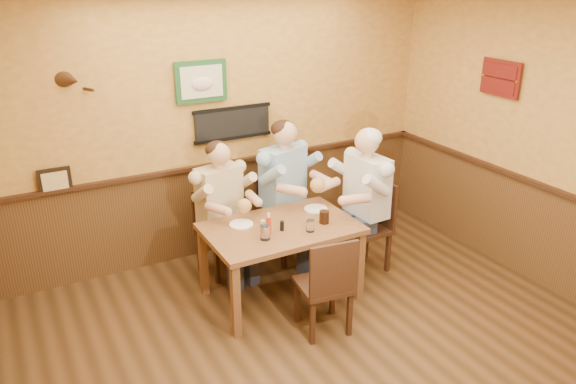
{
  "coord_description": "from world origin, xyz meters",
  "views": [
    {
      "loc": [
        -2.11,
        -2.91,
        2.99
      ],
      "look_at": [
        0.12,
        1.23,
        1.1
      ],
      "focal_mm": 35.0,
      "sensor_mm": 36.0,
      "label": 1
    }
  ],
  "objects_px": {
    "chair_right_end": "(365,227)",
    "pepper_shaker": "(282,226)",
    "chair_back_left": "(221,233)",
    "water_glass_left": "(265,232)",
    "diner_tan_shirt": "(220,216)",
    "salt_shaker": "(263,225)",
    "diner_white_elder": "(366,209)",
    "water_glass_mid": "(310,226)",
    "chair_near_side": "(323,283)",
    "dining_table": "(281,235)",
    "hot_sauce_bottle": "(269,224)",
    "chair_back_right": "(283,217)",
    "cola_tumbler": "(324,217)",
    "diner_blue_polo": "(283,199)"
  },
  "relations": [
    {
      "from": "chair_right_end",
      "to": "water_glass_left",
      "type": "distance_m",
      "value": 1.33
    },
    {
      "from": "water_glass_left",
      "to": "dining_table",
      "type": "bearing_deg",
      "value": 35.28
    },
    {
      "from": "diner_tan_shirt",
      "to": "diner_white_elder",
      "type": "relative_size",
      "value": 0.93
    },
    {
      "from": "pepper_shaker",
      "to": "hot_sauce_bottle",
      "type": "bearing_deg",
      "value": -179.07
    },
    {
      "from": "chair_near_side",
      "to": "hot_sauce_bottle",
      "type": "bearing_deg",
      "value": -58.7
    },
    {
      "from": "water_glass_mid",
      "to": "hot_sauce_bottle",
      "type": "height_order",
      "value": "hot_sauce_bottle"
    },
    {
      "from": "chair_near_side",
      "to": "chair_back_left",
      "type": "bearing_deg",
      "value": -65.86
    },
    {
      "from": "water_glass_left",
      "to": "chair_right_end",
      "type": "bearing_deg",
      "value": 10.57
    },
    {
      "from": "chair_back_left",
      "to": "diner_white_elder",
      "type": "xyz_separation_m",
      "value": [
        1.34,
        -0.64,
        0.24
      ]
    },
    {
      "from": "chair_near_side",
      "to": "cola_tumbler",
      "type": "bearing_deg",
      "value": -114.07
    },
    {
      "from": "chair_back_right",
      "to": "diner_tan_shirt",
      "type": "distance_m",
      "value": 0.73
    },
    {
      "from": "chair_back_left",
      "to": "water_glass_mid",
      "type": "distance_m",
      "value": 1.12
    },
    {
      "from": "water_glass_mid",
      "to": "cola_tumbler",
      "type": "xyz_separation_m",
      "value": [
        0.21,
        0.1,
        0.0
      ]
    },
    {
      "from": "cola_tumbler",
      "to": "salt_shaker",
      "type": "height_order",
      "value": "cola_tumbler"
    },
    {
      "from": "cola_tumbler",
      "to": "hot_sauce_bottle",
      "type": "bearing_deg",
      "value": 175.88
    },
    {
      "from": "dining_table",
      "to": "chair_right_end",
      "type": "distance_m",
      "value": 1.03
    },
    {
      "from": "diner_tan_shirt",
      "to": "water_glass_mid",
      "type": "height_order",
      "value": "diner_tan_shirt"
    },
    {
      "from": "diner_blue_polo",
      "to": "water_glass_left",
      "type": "relative_size",
      "value": 10.48
    },
    {
      "from": "diner_tan_shirt",
      "to": "cola_tumbler",
      "type": "xyz_separation_m",
      "value": [
        0.72,
        -0.83,
        0.17
      ]
    },
    {
      "from": "chair_back_right",
      "to": "diner_blue_polo",
      "type": "bearing_deg",
      "value": 0.0
    },
    {
      "from": "diner_blue_polo",
      "to": "diner_white_elder",
      "type": "relative_size",
      "value": 1.01
    },
    {
      "from": "chair_back_right",
      "to": "pepper_shaker",
      "type": "xyz_separation_m",
      "value": [
        -0.42,
        -0.77,
        0.31
      ]
    },
    {
      "from": "chair_back_left",
      "to": "salt_shaker",
      "type": "height_order",
      "value": "chair_back_left"
    },
    {
      "from": "salt_shaker",
      "to": "chair_back_left",
      "type": "bearing_deg",
      "value": 102.42
    },
    {
      "from": "diner_white_elder",
      "to": "water_glass_left",
      "type": "relative_size",
      "value": 10.37
    },
    {
      "from": "diner_tan_shirt",
      "to": "salt_shaker",
      "type": "xyz_separation_m",
      "value": [
        0.15,
        -0.68,
        0.15
      ]
    },
    {
      "from": "water_glass_left",
      "to": "cola_tumbler",
      "type": "relative_size",
      "value": 1.1
    },
    {
      "from": "chair_right_end",
      "to": "hot_sauce_bottle",
      "type": "bearing_deg",
      "value": -85.78
    },
    {
      "from": "chair_right_end",
      "to": "water_glass_mid",
      "type": "relative_size",
      "value": 8.63
    },
    {
      "from": "cola_tumbler",
      "to": "diner_tan_shirt",
      "type": "bearing_deg",
      "value": 130.76
    },
    {
      "from": "chair_right_end",
      "to": "pepper_shaker",
      "type": "relative_size",
      "value": 10.33
    },
    {
      "from": "chair_right_end",
      "to": "diner_white_elder",
      "type": "bearing_deg",
      "value": 0.0
    },
    {
      "from": "dining_table",
      "to": "water_glass_mid",
      "type": "bearing_deg",
      "value": -50.76
    },
    {
      "from": "diner_tan_shirt",
      "to": "cola_tumbler",
      "type": "height_order",
      "value": "diner_tan_shirt"
    },
    {
      "from": "chair_back_left",
      "to": "chair_near_side",
      "type": "height_order",
      "value": "chair_near_side"
    },
    {
      "from": "chair_back_left",
      "to": "water_glass_left",
      "type": "relative_size",
      "value": 6.76
    },
    {
      "from": "chair_back_left",
      "to": "dining_table",
      "type": "bearing_deg",
      "value": -76.12
    },
    {
      "from": "chair_near_side",
      "to": "chair_back_right",
      "type": "bearing_deg",
      "value": -95.61
    },
    {
      "from": "dining_table",
      "to": "chair_back_left",
      "type": "height_order",
      "value": "chair_back_left"
    },
    {
      "from": "chair_back_right",
      "to": "water_glass_mid",
      "type": "bearing_deg",
      "value": -120.86
    },
    {
      "from": "pepper_shaker",
      "to": "water_glass_left",
      "type": "bearing_deg",
      "value": -158.09
    },
    {
      "from": "chair_back_left",
      "to": "diner_blue_polo",
      "type": "bearing_deg",
      "value": -12.56
    },
    {
      "from": "water_glass_left",
      "to": "cola_tumbler",
      "type": "distance_m",
      "value": 0.64
    },
    {
      "from": "diner_white_elder",
      "to": "chair_near_side",
      "type": "bearing_deg",
      "value": -56.16
    },
    {
      "from": "diner_white_elder",
      "to": "salt_shaker",
      "type": "height_order",
      "value": "diner_white_elder"
    },
    {
      "from": "chair_right_end",
      "to": "diner_blue_polo",
      "type": "distance_m",
      "value": 0.91
    },
    {
      "from": "diner_white_elder",
      "to": "water_glass_mid",
      "type": "height_order",
      "value": "diner_white_elder"
    },
    {
      "from": "diner_tan_shirt",
      "to": "salt_shaker",
      "type": "relative_size",
      "value": 14.41
    },
    {
      "from": "dining_table",
      "to": "cola_tumbler",
      "type": "xyz_separation_m",
      "value": [
        0.39,
        -0.13,
        0.15
      ]
    },
    {
      "from": "chair_right_end",
      "to": "diner_white_elder",
      "type": "xyz_separation_m",
      "value": [
        0.0,
        0.0,
        0.21
      ]
    }
  ]
}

